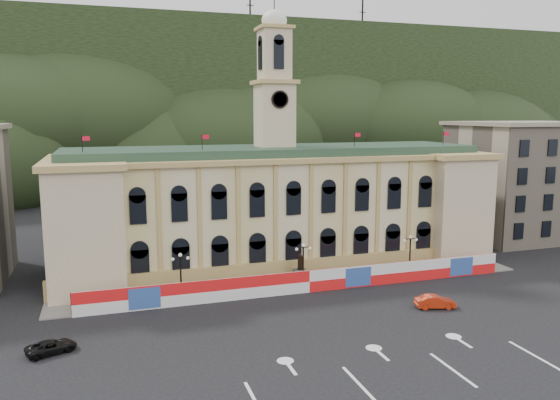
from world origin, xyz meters
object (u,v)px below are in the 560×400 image
object	(u,v)px
statue	(300,275)
lamp_center	(303,261)
black_suv	(51,347)
red_sedan	(435,302)

from	to	relation	value
statue	lamp_center	xyz separation A→B (m)	(0.00, -1.00, 1.89)
lamp_center	black_suv	xyz separation A→B (m)	(-26.20, -10.12, -2.51)
statue	red_sedan	distance (m)	15.80
statue	black_suv	world-z (taller)	statue
statue	black_suv	xyz separation A→B (m)	(-26.20, -11.12, -0.62)
black_suv	red_sedan	bearing A→B (deg)	-111.53
lamp_center	black_suv	bearing A→B (deg)	-158.89
lamp_center	red_sedan	xyz separation A→B (m)	(10.58, -10.72, -2.40)
statue	red_sedan	size ratio (longest dim) A/B	0.86
statue	lamp_center	world-z (taller)	lamp_center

